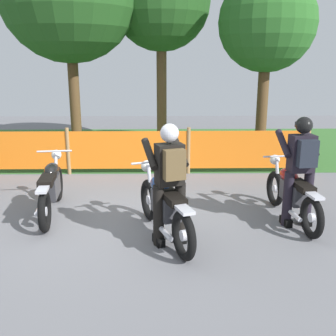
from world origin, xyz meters
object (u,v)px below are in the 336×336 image
at_px(motorcycle_third, 164,205).
at_px(rider_third, 170,178).
at_px(motorcycle_trailing, 51,187).
at_px(rider_lead, 301,166).
at_px(motorcycle_lead, 292,193).

xyz_separation_m(motorcycle_third, rider_third, (0.08, -0.21, 0.47)).
bearing_deg(rider_third, motorcycle_third, 0.51).
height_order(motorcycle_trailing, rider_third, rider_third).
bearing_deg(rider_lead, rider_third, 100.18).
bearing_deg(motorcycle_trailing, rider_lead, -103.66).
relative_size(motorcycle_lead, motorcycle_trailing, 0.97).
height_order(motorcycle_lead, rider_lead, rider_lead).
bearing_deg(motorcycle_third, rider_third, -179.49).
bearing_deg(motorcycle_trailing, rider_third, -126.46).
xyz_separation_m(motorcycle_lead, rider_lead, (0.03, -0.21, 0.50)).
height_order(motorcycle_trailing, rider_lead, rider_lead).
xyz_separation_m(motorcycle_trailing, motorcycle_third, (1.85, -0.92, 0.02)).
distance_m(motorcycle_trailing, rider_third, 2.28).
relative_size(motorcycle_third, rider_lead, 1.19).
bearing_deg(rider_lead, motorcycle_lead, 0.51).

